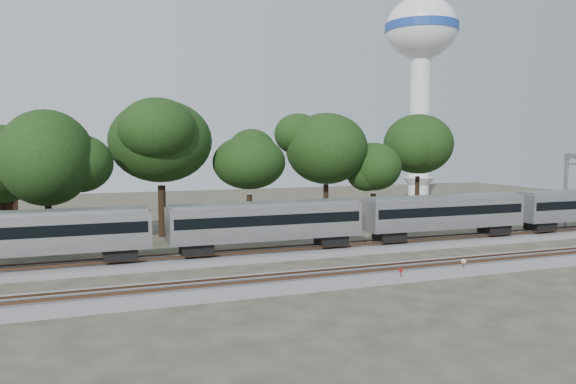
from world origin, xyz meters
name	(u,v)px	position (x,y,z in m)	size (l,w,h in m)	color
ground	(325,268)	(0.00, 0.00, 0.00)	(160.00, 160.00, 0.00)	#383328
track_far	(297,252)	(0.00, 6.00, 0.21)	(160.00, 5.00, 0.73)	slate
track_near	(348,277)	(0.00, -4.00, 0.21)	(160.00, 5.00, 0.73)	slate
train	(268,221)	(-2.73, 6.00, 3.17)	(89.13, 3.07, 4.53)	silver
switch_stand_red	(401,273)	(2.98, -6.29, 0.68)	(0.34, 0.12, 1.07)	#512D19
switch_stand_white	(464,264)	(9.17, -5.27, 0.69)	(0.32, 0.17, 1.08)	#512D19
switch_lever	(414,276)	(4.62, -5.45, 0.15)	(0.50, 0.30, 0.30)	#512D19
water_tower	(421,50)	(41.50, 48.87, 27.12)	(13.23, 13.23, 36.61)	silver
tree_1	(1,164)	(-25.10, 21.76, 7.86)	(8.01, 8.01, 11.29)	black
tree_2	(46,158)	(-20.71, 15.44, 8.56)	(8.71, 8.71, 12.29)	black
tree_3	(161,141)	(-9.80, 20.18, 10.13)	(10.31, 10.31, 14.53)	black
tree_4	(249,163)	(-0.34, 19.44, 7.80)	(7.95, 7.95, 11.20)	black
tree_5	(326,149)	(9.93, 21.48, 9.29)	(9.46, 9.46, 13.34)	black
tree_6	(374,167)	(15.46, 19.78, 7.11)	(7.25, 7.25, 10.22)	black
tree_7	(418,144)	(27.14, 27.85, 9.87)	(10.05, 10.05, 14.16)	black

